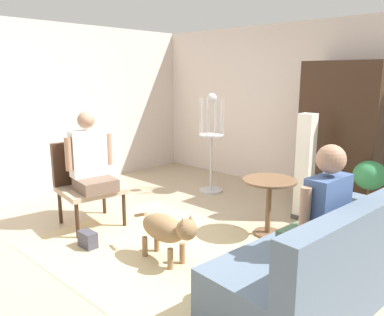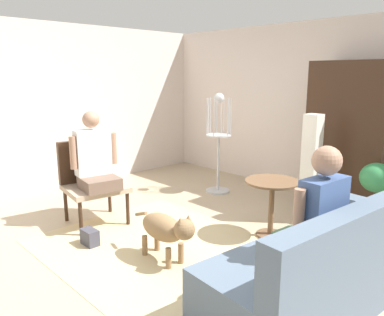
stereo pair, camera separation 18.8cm
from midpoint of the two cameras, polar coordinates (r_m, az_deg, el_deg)
name	(u,v)px [view 2 (the right image)]	position (r m, az deg, el deg)	size (l,w,h in m)	color
ground_plane	(181,254)	(3.98, -0.23, -14.14)	(7.29, 7.29, 0.00)	tan
back_wall	(329,110)	(5.96, 20.51, 6.68)	(6.67, 0.12, 2.53)	silver
left_wall	(61,107)	(6.33, -18.00, 7.15)	(0.12, 6.27, 2.53)	silver
area_rug	(167,252)	(4.03, -2.37, -13.73)	(2.69, 2.04, 0.01)	#C6B284
couch	(319,269)	(3.25, 20.02, -15.24)	(1.01, 1.92, 0.88)	slate
armchair	(91,175)	(4.83, -13.75, -2.54)	(0.75, 0.77, 0.98)	#382316
person_on_couch	(318,211)	(3.06, 19.86, -7.43)	(0.44, 0.55, 0.84)	#4D6E4B
person_on_armchair	(95,158)	(4.61, -13.11, -0.05)	(0.53, 0.56, 0.89)	brown
round_end_table	(272,197)	(4.34, 12.97, -5.72)	(0.59, 0.59, 0.65)	brown
dog	(166,229)	(3.72, -2.47, -10.44)	(0.86, 0.27, 0.54)	olive
bird_cage_stand	(218,145)	(5.80, 4.86, 1.86)	(0.37, 0.37, 1.51)	silver
potted_plant	(375,191)	(4.87, 26.58, -4.35)	(0.37, 0.37, 0.80)	beige
column_lamp	(310,169)	(4.86, 18.23, -1.62)	(0.20, 0.20, 1.32)	#4C4742
armoire_cabinet	(351,138)	(5.41, 23.41, 2.77)	(1.01, 0.56, 1.94)	#382316
handbag	(90,237)	(4.26, -13.68, -11.37)	(0.21, 0.12, 0.17)	#3F3F4C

